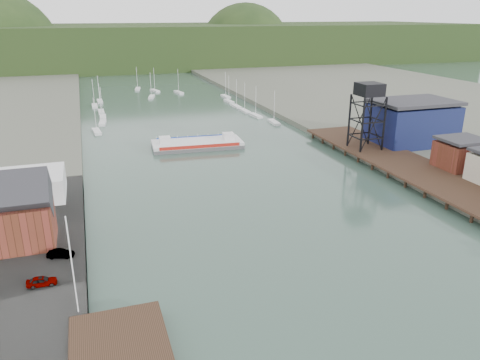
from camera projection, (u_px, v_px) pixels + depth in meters
ground at (375, 319)px, 54.95m from camera, size 600.00×600.00×0.00m
east_land at (477, 122)px, 153.61m from camera, size 120.00×400.00×3.20m
west_quay at (22, 283)px, 60.73m from camera, size 16.00×80.00×1.60m
east_pier at (403, 163)px, 105.44m from camera, size 14.00×70.00×2.45m
harbor_building at (9, 218)px, 67.28m from camera, size 12.20×8.20×8.90m
white_shed at (13, 187)px, 85.32m from camera, size 18.00×12.00×4.50m
flagpole at (72, 266)px, 51.56m from camera, size 0.16×0.16×12.00m
lift_tower at (369, 93)px, 111.82m from camera, size 6.50×6.50×16.00m
blue_shed at (412, 123)px, 120.94m from camera, size 20.50×14.50×11.30m
marina_sailboats at (168, 106)px, 178.56m from camera, size 57.71×92.65×0.90m
distant_hills at (120, 49)px, 319.50m from camera, size 500.00×120.00×80.00m
chain_ferry at (197, 144)px, 124.34m from camera, size 24.25×11.14×3.40m
car_west_a at (42, 281)px, 58.55m from camera, size 3.70×1.61×1.24m
car_west_b at (61, 254)px, 65.24m from camera, size 3.83×2.25×1.19m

